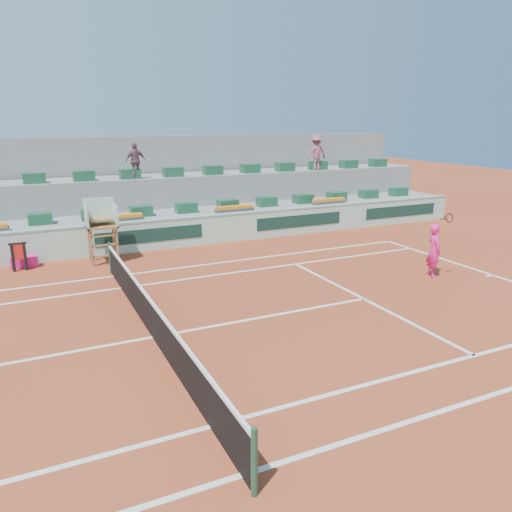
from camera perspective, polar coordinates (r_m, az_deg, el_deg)
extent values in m
plane|color=maroon|center=(12.76, -11.69, -9.09)|extent=(90.00, 90.00, 0.00)
cube|color=gray|center=(22.68, -18.30, 2.85)|extent=(36.00, 4.00, 1.20)
cube|color=gray|center=(24.12, -18.94, 5.20)|extent=(36.00, 2.40, 2.60)
cube|color=gray|center=(25.57, -19.55, 7.73)|extent=(36.00, 0.40, 4.40)
cube|color=#FC208B|center=(20.00, -24.96, -0.60)|extent=(0.92, 0.41, 0.41)
imported|color=#714B55|center=(23.42, -13.60, 10.53)|extent=(1.01, 0.60, 1.62)
imported|color=#9A4D5A|center=(26.97, 6.90, 11.63)|extent=(1.18, 0.69, 1.81)
cube|color=white|center=(19.08, 25.46, -2.01)|extent=(0.12, 10.97, 0.01)
cube|color=white|center=(8.25, -1.63, -23.76)|extent=(23.77, 0.12, 0.01)
cube|color=white|center=(17.82, -15.94, -2.24)|extent=(23.77, 0.12, 0.01)
cube|color=white|center=(9.28, -5.22, -18.85)|extent=(23.77, 0.12, 0.01)
cube|color=white|center=(16.53, -15.13, -3.55)|extent=(23.77, 0.12, 0.01)
cube|color=white|center=(15.36, 12.20, -4.81)|extent=(0.12, 8.23, 0.01)
cube|color=white|center=(12.75, -11.69, -9.07)|extent=(12.80, 0.12, 0.01)
cube|color=white|center=(18.97, 25.17, -2.07)|extent=(0.30, 0.12, 0.01)
cube|color=black|center=(12.58, -11.81, -7.18)|extent=(0.03, 11.87, 0.92)
cube|color=white|center=(12.40, -11.93, -5.07)|extent=(0.06, 11.87, 0.07)
cylinder|color=#1D452D|center=(7.59, -0.19, -22.52)|extent=(0.10, 0.10, 1.10)
cylinder|color=#1D452D|center=(18.10, -16.31, -0.20)|extent=(0.10, 0.10, 1.10)
cube|color=#A9D5BE|center=(20.55, -17.50, 1.68)|extent=(36.00, 0.30, 1.20)
cube|color=#81AC9C|center=(20.42, -17.64, 3.39)|extent=(36.00, 0.34, 0.06)
cube|color=#12332A|center=(20.73, -11.98, 2.31)|extent=(4.40, 0.02, 0.56)
cube|color=#12332A|center=(23.28, 5.02, 4.01)|extent=(4.40, 0.02, 0.56)
cube|color=#12332A|center=(26.77, 16.25, 4.94)|extent=(4.40, 0.02, 0.56)
cube|color=brown|center=(19.08, -18.22, 0.83)|extent=(0.08, 0.08, 1.35)
cube|color=brown|center=(19.20, -15.56, 1.12)|extent=(0.08, 0.08, 1.35)
cube|color=brown|center=(19.76, -18.49, 1.28)|extent=(0.08, 0.08, 1.35)
cube|color=brown|center=(19.87, -15.92, 1.57)|extent=(0.08, 0.08, 1.35)
cube|color=brown|center=(19.32, -17.21, 3.26)|extent=(1.10, 0.90, 0.08)
cube|color=#A9D5BE|center=(19.59, -17.50, 4.92)|extent=(1.10, 0.08, 1.00)
cube|color=#A9D5BE|center=(19.19, -18.83, 4.15)|extent=(0.06, 0.90, 0.80)
cube|color=#A9D5BE|center=(19.32, -15.77, 4.47)|extent=(0.06, 0.90, 0.80)
cube|color=brown|center=(19.37, -17.31, 4.01)|extent=(0.80, 0.60, 0.08)
cube|color=brown|center=(19.21, -16.81, 0.04)|extent=(0.90, 0.08, 0.06)
cube|color=brown|center=(19.12, -16.91, 1.19)|extent=(0.90, 0.08, 0.06)
cube|color=brown|center=(19.04, -16.99, 2.21)|extent=(0.90, 0.08, 0.06)
cube|color=#1A4E31|center=(21.51, -23.45, 3.94)|extent=(0.90, 0.60, 0.44)
cube|color=#1A4E31|center=(21.65, -18.17, 4.51)|extent=(0.90, 0.60, 0.44)
cube|color=#1A4E31|center=(21.97, -12.99, 5.04)|extent=(0.90, 0.60, 0.44)
cube|color=#1A4E31|center=(22.47, -7.99, 5.50)|extent=(0.90, 0.60, 0.44)
cube|color=#1A4E31|center=(23.13, -3.24, 5.91)|extent=(0.90, 0.60, 0.44)
cube|color=#1A4E31|center=(23.94, 1.22, 6.25)|extent=(0.90, 0.60, 0.44)
cube|color=#1A4E31|center=(24.89, 5.38, 6.54)|extent=(0.90, 0.60, 0.44)
cube|color=#1A4E31|center=(25.95, 9.21, 6.77)|extent=(0.90, 0.60, 0.44)
cube|color=#1A4E31|center=(27.12, 12.74, 6.96)|extent=(0.90, 0.60, 0.44)
cube|color=#1A4E31|center=(28.39, 15.96, 7.10)|extent=(0.90, 0.60, 0.44)
cube|color=#1A4E31|center=(23.19, -24.03, 8.14)|extent=(0.90, 0.60, 0.44)
cube|color=#1A4E31|center=(23.33, -19.08, 8.65)|extent=(0.90, 0.60, 0.44)
cube|color=#1A4E31|center=(23.63, -14.22, 9.09)|extent=(0.90, 0.60, 0.44)
cube|color=#1A4E31|center=(24.09, -9.50, 9.46)|extent=(0.90, 0.60, 0.44)
cube|color=#1A4E31|center=(24.71, -4.97, 9.75)|extent=(0.90, 0.60, 0.44)
cube|color=#1A4E31|center=(25.47, -0.69, 9.98)|extent=(0.90, 0.60, 0.44)
cube|color=#1A4E31|center=(26.36, 3.33, 10.14)|extent=(0.90, 0.60, 0.44)
cube|color=#1A4E31|center=(27.37, 7.07, 10.24)|extent=(0.90, 0.60, 0.44)
cube|color=#1A4E31|center=(28.48, 10.54, 10.30)|extent=(0.90, 0.60, 0.44)
cube|color=#1A4E31|center=(29.68, 13.74, 10.32)|extent=(0.90, 0.60, 0.44)
cube|color=#454545|center=(21.04, -15.15, 4.06)|extent=(1.80, 0.36, 0.16)
cube|color=orange|center=(21.01, -15.17, 4.43)|extent=(1.70, 0.32, 0.12)
cube|color=#454545|center=(22.43, -2.47, 5.26)|extent=(1.80, 0.36, 0.16)
cube|color=orange|center=(22.40, -2.47, 5.61)|extent=(1.70, 0.32, 0.12)
cube|color=#454545|center=(24.77, 8.32, 6.07)|extent=(1.80, 0.36, 0.16)
cube|color=orange|center=(24.74, 8.33, 6.39)|extent=(1.70, 0.32, 0.12)
cube|color=black|center=(19.52, -26.03, -0.20)|extent=(0.10, 0.10, 1.00)
cube|color=black|center=(19.51, -24.86, -0.06)|extent=(0.10, 0.10, 1.00)
cube|color=black|center=(19.40, -25.61, 1.29)|extent=(0.61, 0.08, 0.06)
cube|color=red|center=(19.45, -25.51, 0.42)|extent=(0.44, 0.04, 0.56)
imported|color=#FC208B|center=(17.98, 19.67, 0.61)|extent=(0.63, 0.77, 1.82)
cylinder|color=black|center=(17.54, 20.69, 3.99)|extent=(0.03, 0.35, 0.09)
torus|color=black|center=(17.38, 21.22, 4.07)|extent=(0.31, 0.08, 0.31)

